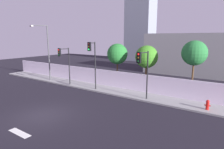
{
  "coord_description": "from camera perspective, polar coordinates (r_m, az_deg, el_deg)",
  "views": [
    {
      "loc": [
        11.69,
        -8.01,
        5.64
      ],
      "look_at": [
        1.77,
        6.5,
        2.23
      ],
      "focal_mm": 30.65,
      "sensor_mm": 36.0,
      "label": 1
    }
  ],
  "objects": [
    {
      "name": "ground_plane",
      "position": [
        15.25,
        -20.06,
        -11.42
      ],
      "size": [
        80.0,
        80.0,
        0.0
      ],
      "primitive_type": "plane",
      "color": "black"
    },
    {
      "name": "sidewalk",
      "position": [
        20.75,
        -1.39,
        -4.58
      ],
      "size": [
        36.0,
        2.4,
        0.15
      ],
      "primitive_type": "cube",
      "color": "gray",
      "rests_on": "ground"
    },
    {
      "name": "perimeter_wall",
      "position": [
        21.54,
        0.6,
        -1.32
      ],
      "size": [
        36.0,
        0.18,
        1.8
      ],
      "primitive_type": "cube",
      "color": "silver",
      "rests_on": "sidewalk"
    },
    {
      "name": "traffic_light_left",
      "position": [
        16.42,
        9.15,
        2.8
      ],
      "size": [
        0.38,
        1.77,
        4.33
      ],
      "color": "black",
      "rests_on": "sidewalk"
    },
    {
      "name": "traffic_light_center",
      "position": [
        22.62,
        -14.19,
        4.76
      ],
      "size": [
        0.44,
        1.44,
        4.31
      ],
      "color": "black",
      "rests_on": "sidewalk"
    },
    {
      "name": "traffic_light_right",
      "position": [
        19.9,
        -5.94,
        5.61
      ],
      "size": [
        0.35,
        1.1,
        5.05
      ],
      "color": "black",
      "rests_on": "sidewalk"
    },
    {
      "name": "street_lamp_curbside",
      "position": [
        25.92,
        -19.03,
        7.41
      ],
      "size": [
        0.91,
        2.11,
        7.0
      ],
      "color": "#4C4C51",
      "rests_on": "sidewalk"
    },
    {
      "name": "fire_hydrant",
      "position": [
        16.64,
        26.61,
        -7.98
      ],
      "size": [
        0.44,
        0.26,
        0.78
      ],
      "color": "red",
      "rests_on": "sidewalk"
    },
    {
      "name": "roadside_tree_leftmost",
      "position": [
        22.55,
        1.6,
        6.13
      ],
      "size": [
        2.41,
        2.41,
        4.95
      ],
      "color": "brown",
      "rests_on": "ground"
    },
    {
      "name": "roadside_tree_midleft",
      "position": [
        20.79,
        10.29,
        5.16
      ],
      "size": [
        2.42,
        2.42,
        4.83
      ],
      "color": "brown",
      "rests_on": "ground"
    },
    {
      "name": "roadside_tree_midright",
      "position": [
        19.3,
        23.37,
        5.86
      ],
      "size": [
        2.32,
        2.32,
        5.39
      ],
      "color": "brown",
      "rests_on": "ground"
    },
    {
      "name": "low_building_distant",
      "position": [
        32.15,
        23.8,
        5.57
      ],
      "size": [
        14.8,
        6.0,
        6.25
      ],
      "primitive_type": "cube",
      "color": "#9C9C9C",
      "rests_on": "ground"
    },
    {
      "name": "tower_on_skyline",
      "position": [
        49.03,
        8.62,
        19.65
      ],
      "size": [
        6.32,
        5.0,
        26.26
      ],
      "primitive_type": "cube",
      "color": "gray",
      "rests_on": "ground"
    }
  ]
}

